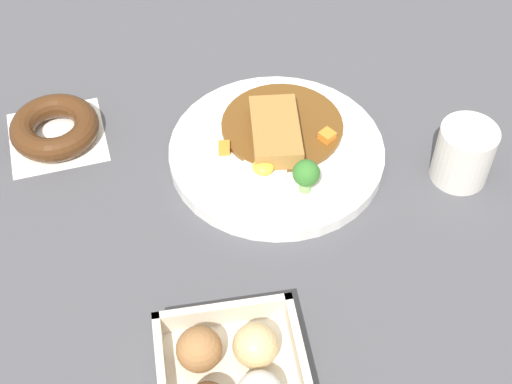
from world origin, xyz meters
TOP-DOWN VIEW (x-y plane):
  - ground_plane at (0.00, 0.00)m, footprint 1.60×1.60m
  - curry_plate at (0.15, -0.04)m, footprint 0.27×0.27m
  - chocolate_ring_donut at (0.23, 0.23)m, footprint 0.13×0.13m
  - coffee_mug at (0.08, -0.25)m, footprint 0.07×0.07m

SIDE VIEW (x-z plane):
  - ground_plane at x=0.00m, z-range 0.00..0.00m
  - curry_plate at x=0.15m, z-range -0.02..0.05m
  - chocolate_ring_donut at x=0.23m, z-range 0.00..0.03m
  - coffee_mug at x=0.08m, z-range 0.00..0.08m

